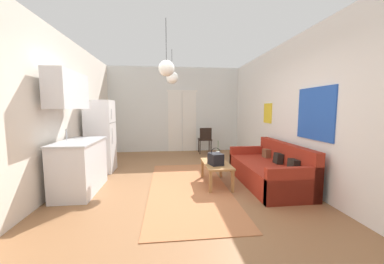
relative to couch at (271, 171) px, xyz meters
name	(u,v)px	position (x,y,z in m)	size (l,w,h in m)	color
ground_plane	(184,197)	(-1.72, -0.35, -0.31)	(4.97, 8.39, 0.10)	#8E603D
wall_back	(175,110)	(-1.71, 3.59, 1.15)	(4.57, 0.13, 2.85)	silver
wall_right	(310,111)	(0.52, -0.35, 1.17)	(0.12, 7.99, 2.85)	white
wall_left	(37,111)	(-3.96, -0.35, 1.17)	(0.12, 7.99, 2.85)	silver
area_rug	(189,188)	(-1.61, -0.04, -0.25)	(1.41, 3.26, 0.01)	#B26B42
couch	(271,171)	(0.00, 0.00, 0.00)	(0.90, 1.95, 0.80)	maroon
coffee_table	(216,166)	(-1.05, 0.10, 0.10)	(0.48, 0.95, 0.42)	#A87542
bamboo_vase	(218,156)	(-0.97, 0.33, 0.26)	(0.07, 0.07, 0.40)	beige
handbag	(216,159)	(-1.10, -0.02, 0.27)	(0.28, 0.31, 0.32)	black
refrigerator	(101,136)	(-3.52, 1.29, 0.57)	(0.59, 0.60, 1.66)	white
kitchen_counter	(77,148)	(-3.55, 0.01, 0.53)	(0.62, 1.20, 2.08)	silver
accent_chair	(205,139)	(-0.77, 3.02, 0.23)	(0.42, 0.40, 0.85)	black
pendant_lamp_near	(166,68)	(-1.99, -0.41, 1.83)	(0.25, 0.25, 0.88)	black
pendant_lamp_far	(172,78)	(-1.86, 1.35, 1.94)	(0.29, 0.29, 0.80)	black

